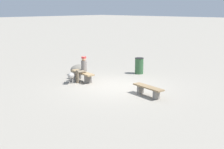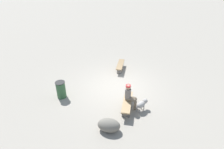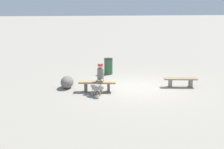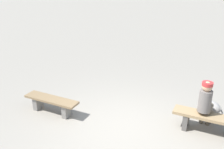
% 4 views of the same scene
% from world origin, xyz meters
% --- Properties ---
extents(ground, '(210.00, 210.00, 0.06)m').
position_xyz_m(ground, '(0.00, 0.00, -0.03)').
color(ground, gray).
extents(bench_left, '(1.59, 0.65, 0.42)m').
position_xyz_m(bench_left, '(-2.05, 0.29, 0.30)').
color(bench_left, gray).
rests_on(bench_left, ground).
extents(bench_right, '(1.69, 0.69, 0.47)m').
position_xyz_m(bench_right, '(1.94, 0.40, 0.34)').
color(bench_right, '#605B56').
rests_on(bench_right, ground).
extents(seated_person, '(0.40, 0.58, 1.29)m').
position_xyz_m(seated_person, '(1.82, 0.52, 0.75)').
color(seated_person, slate).
rests_on(seated_person, ground).
extents(dog, '(0.58, 0.62, 0.55)m').
position_xyz_m(dog, '(2.02, 1.08, 0.38)').
color(dog, gray).
rests_on(dog, ground).
extents(trash_bin, '(0.50, 0.50, 0.90)m').
position_xyz_m(trash_bin, '(0.91, -2.93, 0.45)').
color(trash_bin, '#2D5633').
rests_on(trash_bin, ground).
extents(boulder, '(0.77, 1.04, 0.56)m').
position_xyz_m(boulder, '(3.26, -0.46, 0.28)').
color(boulder, '#6B665B').
rests_on(boulder, ground).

